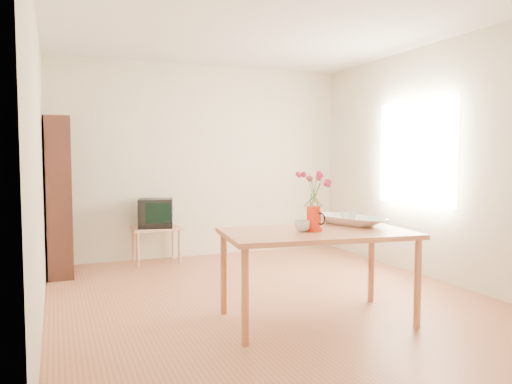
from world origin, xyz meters
name	(u,v)px	position (x,y,z in m)	size (l,w,h in m)	color
room	(270,162)	(0.03, 0.00, 1.30)	(4.50, 4.50, 4.50)	#965435
table	(317,240)	(0.10, -0.79, 0.68)	(1.61, 1.04, 0.75)	#A95B3A
tv_stand	(156,233)	(-0.70, 1.97, 0.39)	(0.60, 0.45, 0.46)	tan
bookshelf	(59,202)	(-1.85, 1.75, 0.84)	(0.28, 0.70, 1.80)	black
pitcher	(314,219)	(0.07, -0.78, 0.84)	(0.14, 0.21, 0.21)	red
flowers	(314,187)	(0.07, -0.78, 1.11)	(0.23, 0.23, 0.33)	#CE305C
mug	(302,226)	(-0.03, -0.79, 0.80)	(0.12, 0.12, 0.09)	white
bowl	(349,199)	(0.54, -0.57, 0.98)	(0.49, 0.49, 0.46)	white
teacup_a	(345,205)	(0.50, -0.57, 0.93)	(0.07, 0.07, 0.06)	white
teacup_b	(352,204)	(0.58, -0.55, 0.94)	(0.08, 0.08, 0.07)	white
television	(156,213)	(-0.70, 1.98, 0.65)	(0.50, 0.48, 0.36)	black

